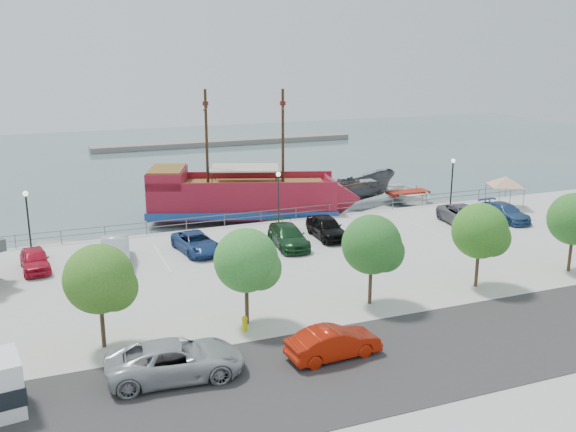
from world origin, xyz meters
name	(u,v)px	position (x,y,z in m)	size (l,w,h in m)	color
ground	(312,263)	(0.00, 0.00, -1.00)	(160.00, 160.00, 0.00)	#3C5458
land_slab	(525,414)	(0.00, -21.00, -0.60)	(100.00, 58.00, 1.20)	#B5B5B5
street	(451,347)	(0.00, -16.00, 0.01)	(100.00, 8.00, 0.04)	#302D2D
sidewalk	(386,301)	(0.00, -10.00, 0.01)	(100.00, 4.00, 0.05)	#B3B0A3
seawall_railing	(273,215)	(0.00, 7.80, 0.53)	(50.00, 0.06, 1.00)	slate
far_shore	(226,142)	(10.00, 55.00, -0.60)	(40.00, 3.00, 0.80)	slate
pirate_ship	(259,198)	(0.31, 12.12, 0.95)	(18.80, 10.77, 11.67)	maroon
patrol_boat	(365,190)	(11.73, 14.04, 0.36)	(2.64, 7.01, 2.71)	#45474A
speedboat	(408,196)	(15.53, 12.59, -0.27)	(5.04, 7.05, 1.46)	white
dock_west	(82,247)	(-14.58, 9.20, -0.80)	(6.85, 1.96, 0.39)	gray
dock_mid	(369,216)	(9.50, 9.20, -0.81)	(6.70, 1.91, 0.38)	gray
dock_east	(427,210)	(15.44, 9.20, -0.79)	(7.39, 2.11, 0.42)	gray
canopy_tent	(506,176)	(20.34, 4.80, 2.74)	(4.84, 4.84, 3.14)	slate
street_van	(176,360)	(-12.47, -14.00, 0.81)	(2.68, 5.81, 1.62)	#9EA2A6
street_sedan	(333,343)	(-5.51, -14.83, 0.72)	(1.52, 4.35, 1.43)	#A61A07
fire_hydrant	(245,323)	(-8.39, -10.80, 0.45)	(0.29, 0.29, 0.83)	#C3BD0A
lamp_post_left	(27,211)	(-18.00, 6.50, 2.94)	(0.36, 0.36, 4.28)	black
lamp_post_mid	(278,189)	(0.00, 6.50, 2.94)	(0.36, 0.36, 4.28)	black
lamp_post_right	(452,174)	(16.00, 6.50, 2.94)	(0.36, 0.36, 4.28)	black
tree_b	(103,281)	(-14.85, -10.07, 3.30)	(3.30, 3.20, 5.00)	#473321
tree_c	(249,262)	(-7.85, -10.07, 3.30)	(3.30, 3.20, 5.00)	#473321
tree_d	(375,246)	(-0.85, -10.07, 3.30)	(3.30, 3.20, 5.00)	#473321
tree_e	(483,233)	(6.15, -10.07, 3.30)	(3.30, 3.20, 5.00)	#473321
parked_car_a	(35,260)	(-17.80, 2.59, 0.69)	(1.62, 4.03, 1.37)	red
parked_car_b	(116,251)	(-12.93, 2.04, 0.82)	(1.74, 5.00, 1.65)	#B4BAC0
parked_car_c	(196,243)	(-7.54, 2.43, 0.67)	(2.21, 4.79, 1.33)	navy
parked_car_d	(288,236)	(-1.26, 1.30, 0.74)	(2.07, 5.08, 1.47)	#153A1C
parked_car_e	(327,227)	(2.11, 2.21, 0.80)	(1.89, 4.71, 1.60)	black
parked_car_g	(465,216)	(13.55, 1.27, 0.77)	(2.54, 5.51, 1.53)	#5B5B63
parked_car_h	(505,212)	(17.44, 1.23, 0.69)	(1.94, 4.77, 1.38)	navy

